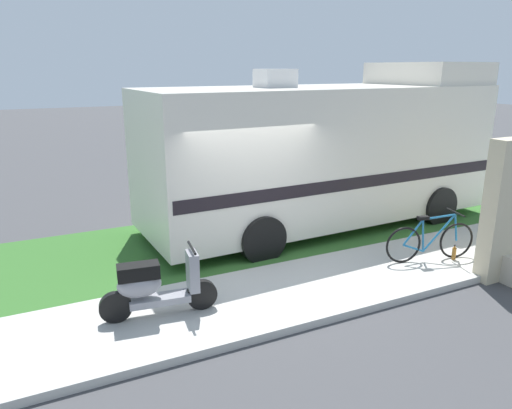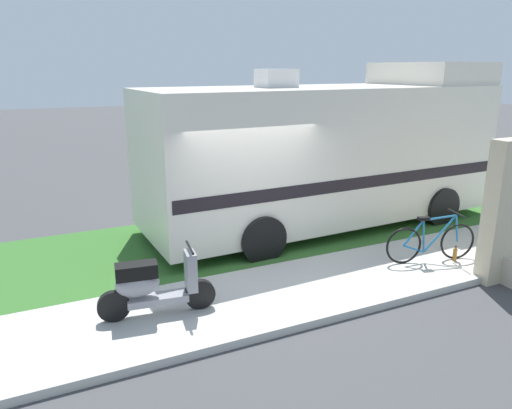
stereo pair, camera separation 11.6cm
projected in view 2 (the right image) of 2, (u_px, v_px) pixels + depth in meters
The scene contains 8 objects.
ground_plane at pixel (258, 268), 8.62m from camera, with size 80.00×80.00×0.00m, color #424244.
sidewalk at pixel (291, 292), 7.56m from camera, with size 24.00×2.00×0.12m.
grass_strip at pixel (226, 240), 9.91m from camera, with size 24.00×3.40×0.08m.
motorhome_rv at pixel (326, 151), 10.50m from camera, with size 7.92×2.96×3.59m.
scooter at pixel (152, 285), 6.62m from camera, with size 1.63×0.54×0.97m.
bicycle at pixel (431, 241), 8.52m from camera, with size 1.69×0.58×0.89m.
pickup_truck_near at pixel (299, 148), 15.46m from camera, with size 5.54×2.30×1.84m.
bottle_green at pixel (455, 254), 8.62m from camera, with size 0.07×0.07×0.28m.
Camera 2 is at (-3.45, -7.19, 3.47)m, focal length 33.65 mm.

